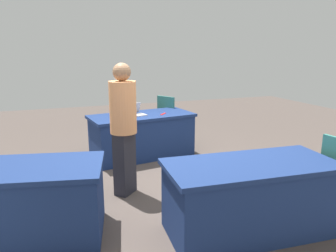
{
  "coord_description": "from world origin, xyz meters",
  "views": [
    {
      "loc": [
        1.35,
        3.82,
        1.87
      ],
      "look_at": [
        -0.04,
        -0.02,
        0.9
      ],
      "focal_mm": 34.47,
      "sensor_mm": 36.0,
      "label": 1
    }
  ],
  "objects_px": {
    "table_mid_left": "(32,202)",
    "yarn_ball": "(126,113)",
    "table_foreground": "(142,135)",
    "chair_tucked_left": "(170,116)",
    "table_mid_right": "(250,197)",
    "person_presenter": "(123,123)",
    "laptop_silver": "(135,113)",
    "scissors_red": "(163,114)"
  },
  "relations": [
    {
      "from": "table_mid_left",
      "to": "yarn_ball",
      "type": "bearing_deg",
      "value": -125.71
    },
    {
      "from": "table_foreground",
      "to": "chair_tucked_left",
      "type": "relative_size",
      "value": 1.95
    },
    {
      "from": "table_mid_right",
      "to": "yarn_ball",
      "type": "height_order",
      "value": "yarn_ball"
    },
    {
      "from": "table_foreground",
      "to": "chair_tucked_left",
      "type": "height_order",
      "value": "chair_tucked_left"
    },
    {
      "from": "person_presenter",
      "to": "laptop_silver",
      "type": "relative_size",
      "value": 4.42
    },
    {
      "from": "table_foreground",
      "to": "scissors_red",
      "type": "bearing_deg",
      "value": 165.54
    },
    {
      "from": "table_mid_left",
      "to": "table_mid_right",
      "type": "relative_size",
      "value": 0.86
    },
    {
      "from": "chair_tucked_left",
      "to": "table_mid_left",
      "type": "bearing_deg",
      "value": -72.25
    },
    {
      "from": "laptop_silver",
      "to": "scissors_red",
      "type": "xyz_separation_m",
      "value": [
        -0.49,
        0.08,
        -0.04
      ]
    },
    {
      "from": "person_presenter",
      "to": "scissors_red",
      "type": "xyz_separation_m",
      "value": [
        -1.0,
        -1.33,
        -0.2
      ]
    },
    {
      "from": "table_mid_left",
      "to": "laptop_silver",
      "type": "distance_m",
      "value": 2.68
    },
    {
      "from": "table_foreground",
      "to": "table_mid_left",
      "type": "height_order",
      "value": "same"
    },
    {
      "from": "table_mid_left",
      "to": "scissors_red",
      "type": "bearing_deg",
      "value": -135.99
    },
    {
      "from": "table_mid_left",
      "to": "yarn_ball",
      "type": "distance_m",
      "value": 2.47
    },
    {
      "from": "laptop_silver",
      "to": "yarn_ball",
      "type": "xyz_separation_m",
      "value": [
        0.19,
        0.13,
        0.03
      ]
    },
    {
      "from": "table_mid_left",
      "to": "person_presenter",
      "type": "xyz_separation_m",
      "value": [
        -1.1,
        -0.69,
        0.58
      ]
    },
    {
      "from": "table_foreground",
      "to": "table_mid_right",
      "type": "height_order",
      "value": "same"
    },
    {
      "from": "table_mid_right",
      "to": "yarn_ball",
      "type": "bearing_deg",
      "value": -75.31
    },
    {
      "from": "table_foreground",
      "to": "scissors_red",
      "type": "height_order",
      "value": "scissors_red"
    },
    {
      "from": "scissors_red",
      "to": "table_foreground",
      "type": "bearing_deg",
      "value": -61.47
    },
    {
      "from": "table_mid_left",
      "to": "yarn_ball",
      "type": "xyz_separation_m",
      "value": [
        -1.42,
        -1.97,
        0.45
      ]
    },
    {
      "from": "laptop_silver",
      "to": "scissors_red",
      "type": "height_order",
      "value": "laptop_silver"
    },
    {
      "from": "table_foreground",
      "to": "table_mid_left",
      "type": "relative_size",
      "value": 1.22
    },
    {
      "from": "table_foreground",
      "to": "yarn_ball",
      "type": "distance_m",
      "value": 0.56
    },
    {
      "from": "table_foreground",
      "to": "table_mid_right",
      "type": "bearing_deg",
      "value": 97.84
    },
    {
      "from": "chair_tucked_left",
      "to": "laptop_silver",
      "type": "distance_m",
      "value": 1.13
    },
    {
      "from": "table_mid_right",
      "to": "scissors_red",
      "type": "relative_size",
      "value": 10.05
    },
    {
      "from": "table_foreground",
      "to": "laptop_silver",
      "type": "height_order",
      "value": "laptop_silver"
    },
    {
      "from": "table_mid_left",
      "to": "table_mid_right",
      "type": "height_order",
      "value": "same"
    },
    {
      "from": "table_foreground",
      "to": "yarn_ball",
      "type": "relative_size",
      "value": 13.69
    },
    {
      "from": "table_mid_right",
      "to": "person_presenter",
      "type": "height_order",
      "value": "person_presenter"
    },
    {
      "from": "yarn_ball",
      "to": "table_mid_right",
      "type": "bearing_deg",
      "value": 104.69
    },
    {
      "from": "table_foreground",
      "to": "table_mid_left",
      "type": "distance_m",
      "value": 2.73
    },
    {
      "from": "table_mid_right",
      "to": "table_mid_left",
      "type": "bearing_deg",
      "value": -17.4
    },
    {
      "from": "person_presenter",
      "to": "table_mid_left",
      "type": "bearing_deg",
      "value": -11.29
    },
    {
      "from": "table_mid_left",
      "to": "yarn_ball",
      "type": "relative_size",
      "value": 11.18
    },
    {
      "from": "person_presenter",
      "to": "yarn_ball",
      "type": "distance_m",
      "value": 1.33
    },
    {
      "from": "chair_tucked_left",
      "to": "laptop_silver",
      "type": "height_order",
      "value": "chair_tucked_left"
    },
    {
      "from": "table_mid_right",
      "to": "laptop_silver",
      "type": "bearing_deg",
      "value": -79.68
    },
    {
      "from": "laptop_silver",
      "to": "table_foreground",
      "type": "bearing_deg",
      "value": 169.18
    },
    {
      "from": "table_mid_left",
      "to": "table_mid_right",
      "type": "xyz_separation_m",
      "value": [
        -2.11,
        0.66,
        0.0
      ]
    },
    {
      "from": "table_mid_right",
      "to": "person_presenter",
      "type": "xyz_separation_m",
      "value": [
        1.01,
        -1.36,
        0.58
      ]
    }
  ]
}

